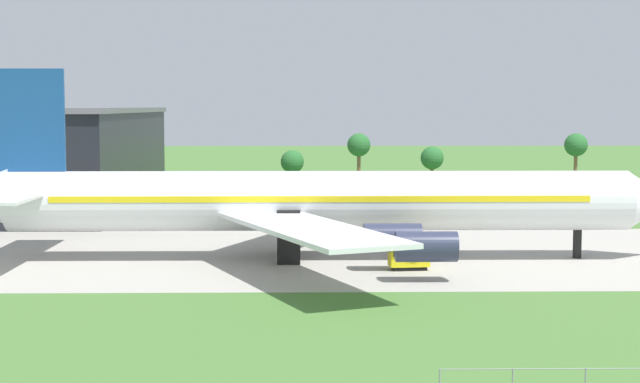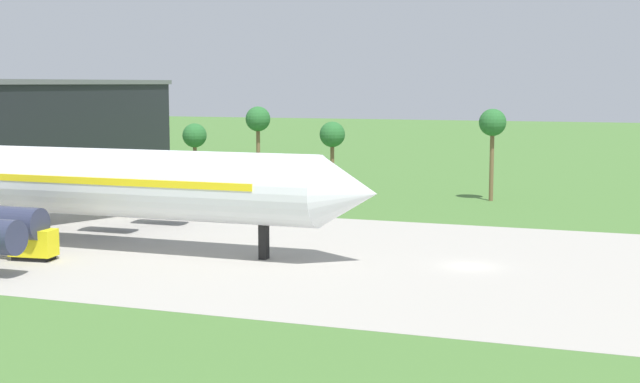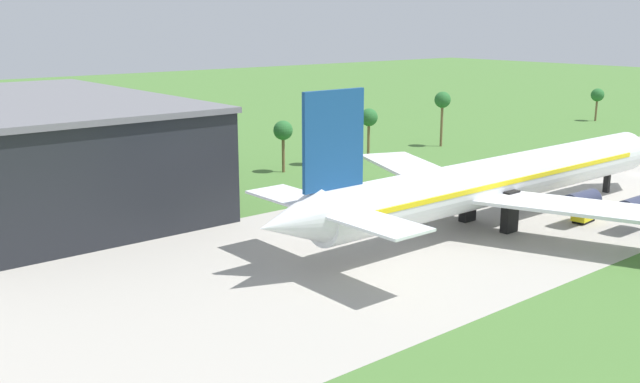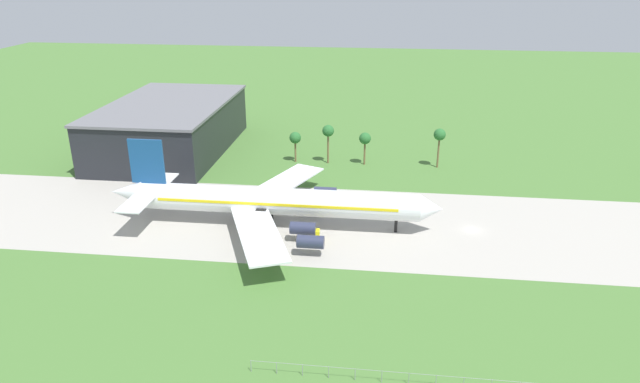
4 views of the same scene
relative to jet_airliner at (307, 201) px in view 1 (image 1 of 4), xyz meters
The scene contains 4 objects.
jet_airliner is the anchor object (origin of this frame).
baggage_tug 13.23m from the jet_airliner, 35.92° to the right, with size 4.13×2.39×2.78m.
terminal_building 69.85m from the jet_airliner, 129.99° to the left, with size 36.72×61.20×16.15m.
palm_tree_row 58.29m from the jet_airliner, 53.29° to the left, with size 112.76×3.60×12.23m.
Camera 1 is at (-47.52, -107.16, 16.36)m, focal length 55.00 mm.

